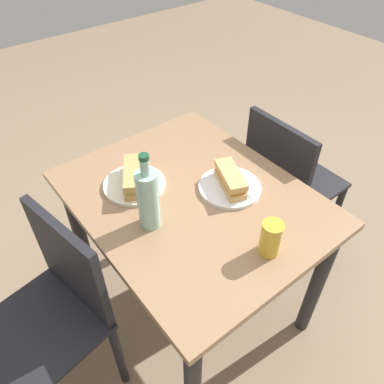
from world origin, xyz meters
TOP-DOWN VIEW (x-y plane):
  - ground_plane at (0.00, 0.00)m, footprint 8.00×8.00m
  - dining_table at (0.00, 0.00)m, footprint 0.99×0.80m
  - chair_far at (-0.00, 0.60)m, footprint 0.40×0.40m
  - chair_near at (-0.04, -0.60)m, footprint 0.46×0.46m
  - plate_near at (0.06, 0.14)m, footprint 0.25×0.25m
  - baguette_sandwich_near at (0.06, 0.14)m, footprint 0.20×0.13m
  - knife_near at (0.07, 0.20)m, footprint 0.17×0.08m
  - plate_far at (-0.19, -0.14)m, footprint 0.25×0.25m
  - baguette_sandwich_far at (-0.19, -0.14)m, footprint 0.21×0.17m
  - knife_far at (-0.17, -0.09)m, footprint 0.17×0.07m
  - water_bottle at (0.02, -0.20)m, footprint 0.08×0.08m
  - beer_glass at (0.37, 0.03)m, footprint 0.07×0.07m

SIDE VIEW (x-z plane):
  - ground_plane at x=0.00m, z-range 0.00..0.00m
  - chair_far at x=0.00m, z-range 0.07..0.93m
  - chair_near at x=-0.04m, z-range 0.07..0.93m
  - dining_table at x=0.00m, z-range 0.24..0.99m
  - plate_near at x=0.06m, z-range 0.74..0.76m
  - plate_far at x=-0.19m, z-range 0.74..0.76m
  - knife_near at x=0.07m, z-range 0.76..0.76m
  - knife_far at x=-0.17m, z-range 0.76..0.76m
  - baguette_sandwich_near at x=0.06m, z-range 0.76..0.82m
  - baguette_sandwich_far at x=-0.19m, z-range 0.76..0.82m
  - beer_glass at x=0.37m, z-range 0.74..0.87m
  - water_bottle at x=0.02m, z-range 0.71..1.01m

